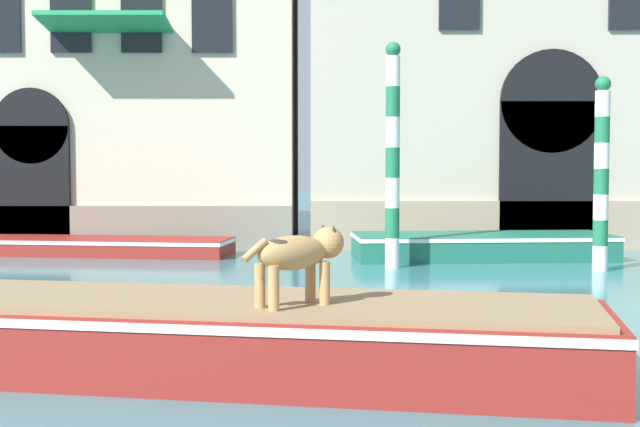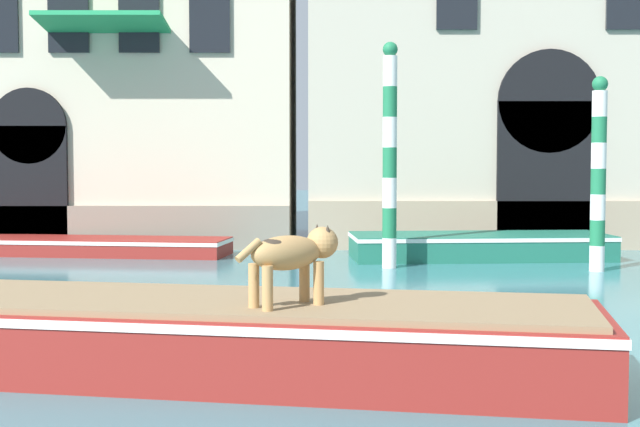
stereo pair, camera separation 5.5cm
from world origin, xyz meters
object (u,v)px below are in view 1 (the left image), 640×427
at_px(boat_moored_near_palazzo, 73,245).
at_px(mooring_pole_2, 388,154).
at_px(dog_on_deck, 295,254).
at_px(boat_foreground, 203,334).
at_px(boat_moored_far, 478,245).
at_px(mooring_pole_0, 597,173).

relative_size(boat_moored_near_palazzo, mooring_pole_2, 1.61).
bearing_deg(dog_on_deck, boat_foreground, 116.97).
distance_m(boat_moored_near_palazzo, boat_moored_far, 8.81).
distance_m(boat_foreground, mooring_pole_2, 9.10).
bearing_deg(dog_on_deck, mooring_pole_2, 42.95).
bearing_deg(dog_on_deck, mooring_pole_0, 20.33).
relative_size(dog_on_deck, mooring_pole_2, 0.21).
xyz_separation_m(dog_on_deck, mooring_pole_2, (1.58, 9.01, 0.97)).
bearing_deg(boat_foreground, mooring_pole_2, 84.04).
height_order(dog_on_deck, boat_moored_far, dog_on_deck).
xyz_separation_m(dog_on_deck, boat_moored_far, (3.61, 10.65, -0.94)).
relative_size(dog_on_deck, mooring_pole_0, 0.25).
distance_m(boat_moored_far, mooring_pole_2, 3.23).
xyz_separation_m(boat_moored_far, mooring_pole_2, (-2.03, -1.64, 1.91)).
bearing_deg(boat_moored_far, dog_on_deck, -112.68).
relative_size(boat_foreground, mooring_pole_0, 2.16).
relative_size(boat_foreground, boat_moored_far, 1.43).
height_order(boat_foreground, boat_moored_far, boat_foreground).
distance_m(boat_foreground, mooring_pole_0, 10.35).
bearing_deg(mooring_pole_0, mooring_pole_2, 172.43).
height_order(boat_moored_near_palazzo, mooring_pole_0, mooring_pole_0).
height_order(boat_moored_far, mooring_pole_0, mooring_pole_0).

